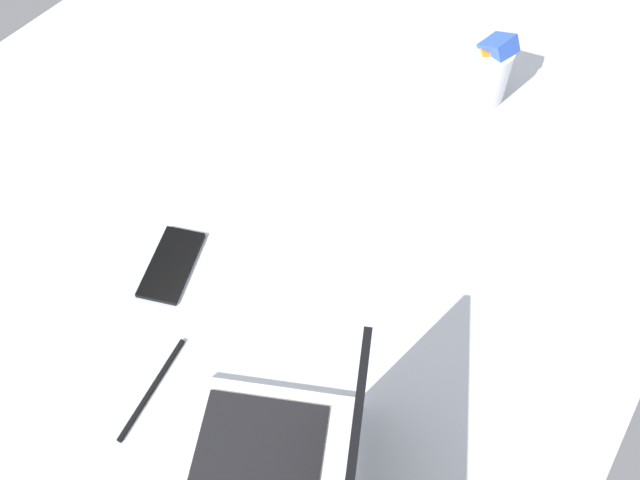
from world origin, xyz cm
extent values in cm
cube|color=#B7BCC6|center=(0.00, 0.00, 9.00)|extent=(180.00, 140.00, 18.00)
cylinder|color=silver|center=(-30.91, 22.62, 23.50)|extent=(9.00, 9.00, 11.00)
cube|color=blue|center=(-29.97, 22.99, 21.51)|extent=(6.49, 6.46, 4.23)
cube|color=orange|center=(-31.08, 22.53, 24.12)|extent=(5.71, 5.69, 5.02)
cube|color=orange|center=(-31.17, 22.47, 26.73)|extent=(8.46, 7.67, 6.28)
cube|color=blue|center=(-31.71, 23.52, 29.34)|extent=(6.79, 7.47, 5.73)
cube|color=black|center=(34.64, -1.14, 18.40)|extent=(15.49, 11.26, 0.80)
cube|color=black|center=(52.47, 10.89, 18.30)|extent=(16.86, 3.46, 0.60)
camera|label=1|loc=(71.05, 52.75, 109.28)|focal=37.47mm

